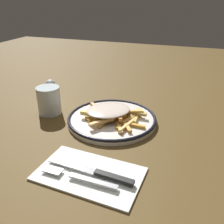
% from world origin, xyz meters
% --- Properties ---
extents(ground_plane, '(2.60, 2.60, 0.00)m').
position_xyz_m(ground_plane, '(0.00, 0.00, 0.00)').
color(ground_plane, '#523D1B').
extents(plate, '(0.28, 0.28, 0.02)m').
position_xyz_m(plate, '(0.00, 0.00, 0.01)').
color(plate, silver).
rests_on(plate, ground_plane).
extents(fries_heap, '(0.18, 0.21, 0.04)m').
position_xyz_m(fries_heap, '(-0.01, -0.00, 0.03)').
color(fries_heap, gold).
rests_on(fries_heap, plate).
extents(napkin, '(0.15, 0.24, 0.01)m').
position_xyz_m(napkin, '(-0.25, -0.03, 0.00)').
color(napkin, white).
rests_on(napkin, ground_plane).
extents(fork, '(0.02, 0.18, 0.01)m').
position_xyz_m(fork, '(-0.28, -0.02, 0.01)').
color(fork, silver).
rests_on(fork, napkin).
extents(knife, '(0.03, 0.21, 0.01)m').
position_xyz_m(knife, '(-0.25, -0.05, 0.01)').
color(knife, black).
rests_on(knife, napkin).
extents(water_glass, '(0.08, 0.08, 0.09)m').
position_xyz_m(water_glass, '(-0.01, 0.22, 0.05)').
color(water_glass, silver).
rests_on(water_glass, ground_plane).
extents(salt_shaker, '(0.04, 0.04, 0.08)m').
position_xyz_m(salt_shaker, '(0.09, 0.27, 0.04)').
color(salt_shaker, silver).
rests_on(salt_shaker, ground_plane).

